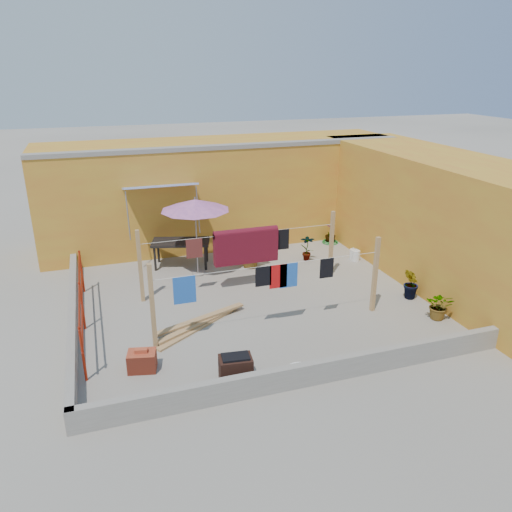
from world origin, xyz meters
name	(u,v)px	position (x,y,z in m)	size (l,w,h in m)	color
ground	(251,300)	(0.00, 0.00, 0.00)	(80.00, 80.00, 0.00)	#9E998E
wall_back	(221,191)	(0.50, 4.69, 1.61)	(11.00, 3.27, 3.21)	gold
wall_right	(439,218)	(5.20, 0.00, 1.60)	(2.40, 9.00, 3.20)	gold
parapet_front	(313,373)	(0.00, -3.58, 0.22)	(8.30, 0.16, 0.44)	gray
parapet_left	(73,317)	(-4.08, 0.00, 0.22)	(0.16, 7.30, 0.44)	gray
red_railing	(81,299)	(-3.85, -0.20, 0.72)	(0.05, 4.20, 1.10)	#A02310
clothesline_rig	(248,252)	(0.08, 0.52, 1.07)	(5.09, 2.35, 1.80)	tan
patio_umbrella	(195,205)	(-0.89, 1.98, 1.95)	(2.18, 2.18, 2.17)	gray
outdoor_table	(181,244)	(-1.19, 2.75, 0.67)	(1.75, 1.20, 0.74)	black
brick_stack	(142,361)	(-2.84, -2.18, 0.19)	(0.59, 0.48, 0.45)	#AE3D28
lumber_pile	(199,323)	(-1.48, -0.88, 0.07)	(2.20, 1.41, 0.14)	tan
brazier	(236,369)	(-1.29, -3.08, 0.26)	(0.63, 0.46, 0.53)	black
white_basin	(300,371)	(-0.09, -3.20, 0.05)	(0.50, 0.50, 0.09)	silver
water_jug_a	(353,254)	(3.70, 1.70, 0.15)	(0.21, 0.21, 0.34)	silver
water_jug_b	(356,256)	(3.70, 1.54, 0.16)	(0.23, 0.23, 0.36)	silver
green_hose	(330,242)	(3.70, 3.20, 0.03)	(0.52, 0.52, 0.08)	#1A7729
plant_back_a	(251,252)	(0.65, 2.07, 0.43)	(0.78, 0.68, 0.87)	#255E1B
plant_back_b	(331,234)	(3.70, 3.20, 0.30)	(0.34, 0.34, 0.60)	#255E1B
plant_right_a	(307,248)	(2.36, 2.02, 0.40)	(0.42, 0.28, 0.79)	#255E1B
plant_right_b	(411,284)	(3.70, -1.16, 0.40)	(0.44, 0.35, 0.80)	#255E1B
plant_right_c	(440,306)	(3.70, -2.23, 0.33)	(0.59, 0.51, 0.66)	#255E1B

